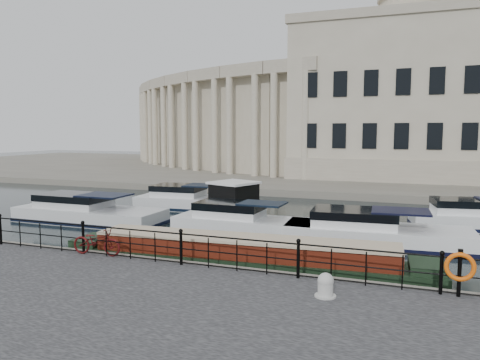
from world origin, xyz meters
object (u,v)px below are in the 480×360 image
(bicycle, at_px, (97,241))
(mooring_bollard, at_px, (326,285))
(life_ring_post, at_px, (460,268))
(narrowboat, at_px, (242,259))
(harbour_hut, at_px, (234,202))

(bicycle, xyz_separation_m, mooring_bollard, (8.49, -1.33, -0.19))
(mooring_bollard, bearing_deg, life_ring_post, 19.87)
(narrowboat, bearing_deg, harbour_hut, 109.22)
(narrowboat, bearing_deg, bicycle, -162.53)
(bicycle, xyz_separation_m, harbour_hut, (0.94, 11.11, -0.10))
(bicycle, distance_m, mooring_bollard, 8.60)
(narrowboat, xyz_separation_m, harbour_hut, (-3.93, 9.20, 0.59))
(life_ring_post, xyz_separation_m, narrowboat, (-6.98, 2.02, -1.00))
(mooring_bollard, bearing_deg, bicycle, 171.11)
(life_ring_post, distance_m, harbour_hut, 15.66)
(life_ring_post, xyz_separation_m, harbour_hut, (-10.92, 11.22, -0.42))
(mooring_bollard, bearing_deg, narrowboat, 138.11)
(bicycle, relative_size, narrowboat, 0.14)
(life_ring_post, height_order, narrowboat, life_ring_post)
(mooring_bollard, relative_size, harbour_hut, 0.17)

